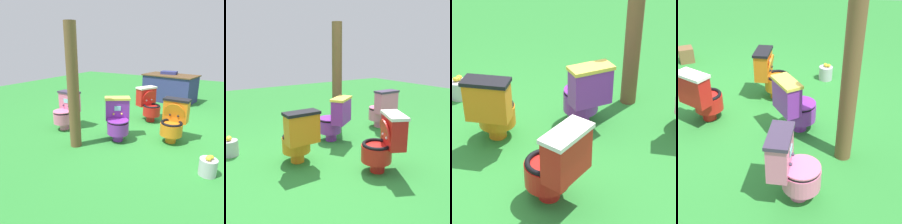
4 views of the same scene
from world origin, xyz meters
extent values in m
plane|color=#2D8433|center=(0.00, 0.00, 0.00)|extent=(14.00, 14.00, 0.00)
cylinder|color=purple|center=(-0.42, -0.86, 0.07)|extent=(0.25, 0.25, 0.14)
cylinder|color=purple|center=(-0.41, -0.87, 0.24)|extent=(0.51, 0.51, 0.20)
torus|color=black|center=(-0.41, -0.87, 0.35)|extent=(0.49, 0.49, 0.04)
cylinder|color=#EACC4C|center=(-0.41, -0.87, 0.30)|extent=(0.33, 0.33, 0.01)
cube|color=purple|center=(-0.52, -0.71, 0.51)|extent=(0.45, 0.39, 0.37)
cube|color=#EACC4C|center=(-0.52, -0.71, 0.71)|extent=(0.48, 0.42, 0.04)
cube|color=#8CE0E5|center=(-0.46, -0.79, 0.56)|extent=(0.10, 0.07, 0.08)
cylinder|color=purple|center=(-0.41, -0.87, 0.37)|extent=(0.50, 0.50, 0.02)
sphere|color=#EACC4C|center=(-0.40, -0.75, 0.46)|extent=(0.04, 0.04, 0.04)
sphere|color=#EACC4C|center=(-0.52, -0.83, 0.46)|extent=(0.04, 0.04, 0.04)
cylinder|color=orange|center=(0.38, -0.44, 0.07)|extent=(0.18, 0.18, 0.14)
cylinder|color=orange|center=(0.38, -0.46, 0.24)|extent=(0.38, 0.38, 0.20)
torus|color=black|center=(0.38, -0.46, 0.35)|extent=(0.36, 0.36, 0.04)
cylinder|color=black|center=(0.38, -0.46, 0.30)|extent=(0.24, 0.24, 0.01)
cube|color=orange|center=(0.39, -0.26, 0.51)|extent=(0.41, 0.20, 0.37)
cube|color=black|center=(0.39, -0.26, 0.71)|extent=(0.44, 0.22, 0.04)
cube|color=#8CE0E5|center=(0.39, -0.36, 0.56)|extent=(0.11, 0.01, 0.08)
cylinder|color=orange|center=(0.39, -0.36, 0.49)|extent=(0.35, 0.10, 0.35)
sphere|color=black|center=(0.45, -0.36, 0.46)|extent=(0.04, 0.04, 0.04)
sphere|color=black|center=(0.31, -0.36, 0.46)|extent=(0.04, 0.04, 0.04)
cylinder|color=red|center=(-0.31, 0.37, 0.07)|extent=(0.24, 0.24, 0.14)
cylinder|color=red|center=(-0.29, 0.36, 0.24)|extent=(0.50, 0.50, 0.20)
torus|color=black|center=(-0.29, 0.36, 0.35)|extent=(0.48, 0.48, 0.04)
cylinder|color=white|center=(-0.29, 0.36, 0.30)|extent=(0.32, 0.32, 0.01)
cube|color=red|center=(-0.47, 0.45, 0.51)|extent=(0.36, 0.45, 0.37)
cube|color=white|center=(-0.47, 0.45, 0.71)|extent=(0.39, 0.48, 0.04)
cube|color=#8CE0E5|center=(-0.38, 0.40, 0.56)|extent=(0.06, 0.10, 0.08)
cylinder|color=red|center=(-0.38, 0.40, 0.49)|extent=(0.24, 0.35, 0.35)
sphere|color=white|center=(-0.34, 0.46, 0.46)|extent=(0.04, 0.04, 0.04)
sphere|color=white|center=(-0.41, 0.34, 0.46)|extent=(0.04, 0.04, 0.04)
cylinder|color=brown|center=(-0.90, -1.39, 0.96)|extent=(0.18, 0.18, 1.92)
cylinder|color=#B7B7BF|center=(1.08, -1.15, 0.11)|extent=(0.22, 0.22, 0.22)
ellipsoid|color=yellow|center=(1.08, -1.15, 0.25)|extent=(0.07, 0.05, 0.05)
ellipsoid|color=yellow|center=(1.09, -1.13, 0.25)|extent=(0.07, 0.05, 0.05)
ellipsoid|color=yellow|center=(1.07, -1.19, 0.25)|extent=(0.07, 0.05, 0.05)
camera|label=1|loc=(1.29, -3.80, 1.59)|focal=34.19mm
camera|label=2|loc=(1.69, 2.43, 1.48)|focal=40.34mm
camera|label=3|loc=(-0.86, 2.93, 2.38)|focal=66.48mm
camera|label=4|loc=(-3.87, -1.14, 2.38)|focal=52.50mm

